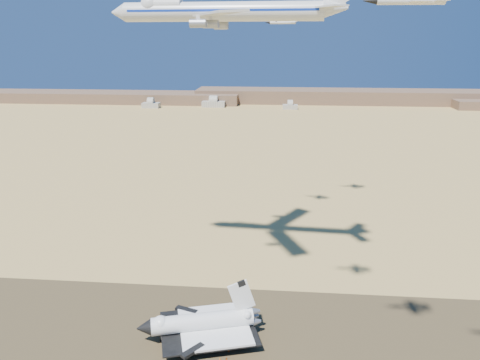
# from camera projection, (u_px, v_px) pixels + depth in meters

# --- Properties ---
(ground) EXTENTS (1200.00, 1200.00, 0.00)m
(ground) POSITION_uv_depth(u_px,v_px,m) (181.00, 327.00, 149.08)
(ground) COLOR tan
(ground) RESTS_ON ground
(runway) EXTENTS (600.00, 50.00, 0.06)m
(runway) POSITION_uv_depth(u_px,v_px,m) (181.00, 327.00, 149.07)
(runway) COLOR #4F4027
(runway) RESTS_ON ground
(ridgeline) EXTENTS (960.00, 90.00, 18.00)m
(ridgeline) POSITION_uv_depth(u_px,v_px,m) (308.00, 98.00, 643.18)
(ridgeline) COLOR brown
(ridgeline) RESTS_ON ground
(hangars) EXTENTS (200.50, 29.50, 30.00)m
(hangars) POSITION_uv_depth(u_px,v_px,m) (210.00, 104.00, 608.66)
(hangars) COLOR #B7B1A2
(hangars) RESTS_ON ground
(shuttle) EXTENTS (38.02, 29.81, 18.57)m
(shuttle) POSITION_uv_depth(u_px,v_px,m) (202.00, 324.00, 142.29)
(shuttle) COLOR white
(shuttle) RESTS_ON runway
(carrier_747) EXTENTS (76.92, 59.61, 19.19)m
(carrier_747) POSITION_uv_depth(u_px,v_px,m) (215.00, 11.00, 149.83)
(carrier_747) COLOR silver
(crew_b) EXTENTS (0.63, 0.95, 1.83)m
(crew_b) POSITION_uv_depth(u_px,v_px,m) (227.00, 360.00, 132.13)
(crew_b) COLOR orange
(crew_b) RESTS_ON runway
(crew_c) EXTENTS (1.16, 1.00, 1.77)m
(crew_c) POSITION_uv_depth(u_px,v_px,m) (229.00, 350.00, 136.75)
(crew_c) COLOR orange
(crew_c) RESTS_ON runway
(chase_jet_b) EXTENTS (15.44, 8.23, 3.84)m
(chase_jet_b) POSITION_uv_depth(u_px,v_px,m) (409.00, 0.00, 84.72)
(chase_jet_b) COLOR silver
(chase_jet_d) EXTENTS (13.53, 7.73, 3.42)m
(chase_jet_d) POSITION_uv_depth(u_px,v_px,m) (282.00, 22.00, 195.22)
(chase_jet_d) COLOR silver
(chase_jet_e) EXTENTS (14.91, 7.91, 3.71)m
(chase_jet_e) POSITION_uv_depth(u_px,v_px,m) (331.00, 9.00, 209.55)
(chase_jet_e) COLOR silver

